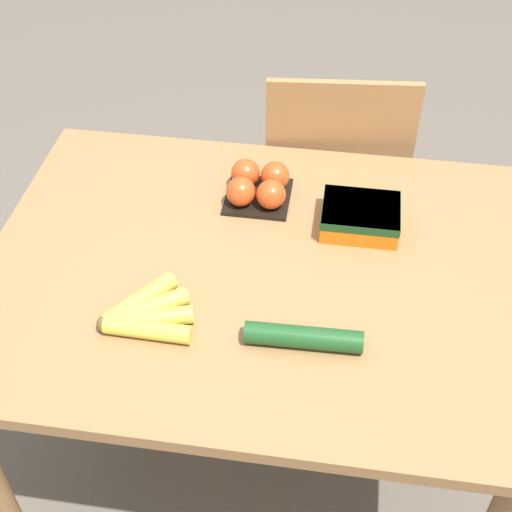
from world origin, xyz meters
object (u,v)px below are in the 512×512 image
object	(u,v)px
chair	(331,198)
carrot_bag	(360,215)
banana_bunch	(144,315)
tomato_pack	(258,186)
cucumber_near	(303,337)

from	to	relation	value
chair	carrot_bag	xyz separation A→B (m)	(0.08, -0.44, 0.31)
chair	banana_bunch	bearing A→B (deg)	61.94
chair	banana_bunch	world-z (taller)	chair
banana_bunch	tomato_pack	xyz separation A→B (m)	(0.16, 0.41, 0.02)
chair	cucumber_near	bearing A→B (deg)	83.44
chair	tomato_pack	bearing A→B (deg)	60.90
banana_bunch	cucumber_near	size ratio (longest dim) A/B	0.83
cucumber_near	tomato_pack	bearing A→B (deg)	109.32
cucumber_near	chair	bearing A→B (deg)	88.86
cucumber_near	carrot_bag	bearing A→B (deg)	75.78
banana_bunch	tomato_pack	world-z (taller)	tomato_pack
tomato_pack	cucumber_near	size ratio (longest dim) A/B	0.67
banana_bunch	carrot_bag	xyz separation A→B (m)	(0.41, 0.35, 0.02)
tomato_pack	carrot_bag	bearing A→B (deg)	-15.52
chair	carrot_bag	bearing A→B (deg)	94.18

